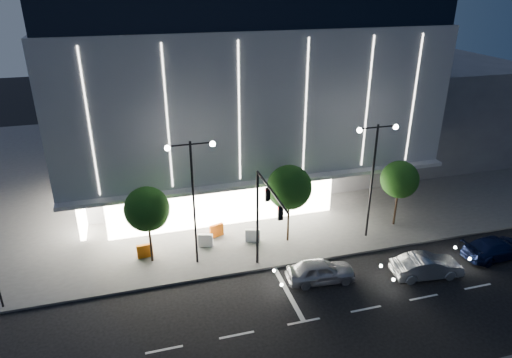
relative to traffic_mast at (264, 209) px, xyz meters
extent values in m
plane|color=black|center=(-1.00, -3.34, -5.03)|extent=(160.00, 160.00, 0.00)
cube|color=#474747|center=(4.00, 20.66, -4.95)|extent=(70.00, 40.00, 0.15)
cube|color=#4C4C51|center=(2.00, 20.66, -3.03)|extent=(28.00, 21.00, 4.00)
cube|color=#95959A|center=(2.00, 18.66, 4.47)|extent=(30.00, 25.00, 11.00)
cube|color=white|center=(-1.00, 7.36, -3.03)|extent=(18.00, 0.40, 3.60)
cube|color=white|center=(-11.80, 12.66, -3.03)|extent=(0.40, 10.00, 3.60)
cube|color=#95959A|center=(2.00, 6.36, -0.93)|extent=(30.00, 2.00, 0.30)
cube|color=white|center=(2.00, 6.14, 4.47)|extent=(24.00, 0.06, 10.00)
cube|color=#4C4C51|center=(25.00, 20.66, -0.03)|extent=(16.00, 20.00, 10.00)
cylinder|color=black|center=(0.00, 1.46, -1.53)|extent=(0.18, 0.18, 7.00)
cylinder|color=black|center=(0.00, -1.44, 1.97)|extent=(0.14, 5.80, 0.14)
cube|color=black|center=(0.00, -0.74, 1.37)|extent=(0.28, 0.18, 0.85)
cube|color=black|center=(0.00, -3.14, 1.37)|extent=(0.28, 0.18, 0.85)
sphere|color=#FF0C0C|center=(-0.12, -0.74, 1.67)|extent=(0.14, 0.14, 0.14)
cylinder|color=black|center=(-4.00, 2.66, -0.53)|extent=(0.16, 0.16, 9.00)
cylinder|color=black|center=(-4.70, 2.66, 3.77)|extent=(1.40, 0.10, 0.10)
cylinder|color=black|center=(-3.30, 2.66, 3.77)|extent=(1.40, 0.10, 0.10)
sphere|color=white|center=(-5.40, 2.66, 3.67)|extent=(0.36, 0.36, 0.36)
sphere|color=white|center=(-2.60, 2.66, 3.67)|extent=(0.36, 0.36, 0.36)
cylinder|color=black|center=(9.00, 2.66, -0.53)|extent=(0.16, 0.16, 9.00)
cylinder|color=black|center=(8.30, 2.66, 3.77)|extent=(1.40, 0.10, 0.10)
cylinder|color=black|center=(9.70, 2.66, 3.77)|extent=(1.40, 0.10, 0.10)
sphere|color=white|center=(7.60, 2.66, 3.67)|extent=(0.36, 0.36, 0.36)
sphere|color=white|center=(10.40, 2.66, 3.67)|extent=(0.36, 0.36, 0.36)
cylinder|color=black|center=(-7.00, 3.66, -3.14)|extent=(0.16, 0.16, 3.78)
sphere|color=#17370F|center=(-7.00, 3.66, -0.82)|extent=(3.02, 3.02, 3.02)
sphere|color=#17370F|center=(-6.70, 3.86, -1.36)|extent=(2.16, 2.16, 2.16)
sphere|color=#17370F|center=(-7.25, 3.51, -1.14)|extent=(1.94, 1.94, 1.94)
cylinder|color=black|center=(3.00, 3.66, -3.00)|extent=(0.16, 0.16, 4.06)
sphere|color=#17370F|center=(3.00, 3.66, -0.50)|extent=(3.25, 3.25, 3.25)
sphere|color=#17370F|center=(3.30, 3.86, -1.08)|extent=(2.32, 2.32, 2.32)
sphere|color=#17370F|center=(2.75, 3.51, -0.85)|extent=(2.09, 2.09, 2.09)
cylinder|color=black|center=(12.00, 3.66, -3.21)|extent=(0.16, 0.16, 3.64)
sphere|color=#17370F|center=(12.00, 3.66, -0.97)|extent=(2.91, 2.91, 2.91)
sphere|color=#17370F|center=(12.30, 3.86, -1.49)|extent=(2.08, 2.08, 2.08)
sphere|color=#17370F|center=(11.75, 3.51, -1.28)|extent=(1.87, 1.87, 1.87)
imported|color=#A8A9B0|center=(3.45, -1.48, -4.26)|extent=(4.65, 2.22, 1.54)
imported|color=#A4A8AC|center=(10.41, -2.91, -4.26)|extent=(4.83, 2.11, 1.54)
imported|color=#121C45|center=(16.54, -2.25, -4.29)|extent=(5.21, 2.40, 1.47)
cube|color=orange|center=(-7.44, 4.24, -4.38)|extent=(1.12, 0.33, 1.00)
cube|color=white|center=(-3.10, 4.49, -4.38)|extent=(1.13, 0.56, 1.00)
cube|color=#ED5D0D|center=(-2.03, 5.67, -4.38)|extent=(1.12, 0.57, 1.00)
cube|color=white|center=(0.42, 4.23, -4.38)|extent=(1.13, 0.53, 1.00)
camera|label=1|loc=(-7.33, -24.09, 13.26)|focal=32.00mm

